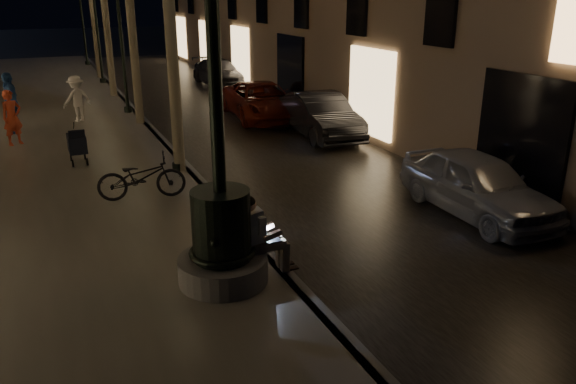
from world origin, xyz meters
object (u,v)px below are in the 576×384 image
lamp_curb_c (96,19)px  car_second (320,115)px  car_third (262,101)px  bicycle (141,177)px  seated_man_laptop (259,233)px  car_front (477,184)px  fountain_lamppost (221,221)px  lamp_curb_a (170,48)px  pedestrian_white (77,99)px  pedestrian_red (12,118)px  stroller (77,144)px  car_rear (219,72)px  pedestrian_blue (11,103)px  lamp_curb_d (82,13)px  lamp_curb_b (120,29)px

lamp_curb_c → car_second: 14.79m
car_third → bicycle: car_third is taller
seated_man_laptop → car_front: bearing=10.8°
fountain_lamppost → bicycle: fountain_lamppost is taller
car_front → car_third: (-0.68, 10.73, -0.00)m
lamp_curb_a → pedestrian_white: 7.68m
lamp_curb_c → pedestrian_red: size_ratio=2.97×
lamp_curb_c → bicycle: lamp_curb_c is taller
lamp_curb_a → stroller: 3.75m
lamp_curb_a → car_rear: lamp_curb_a is taller
car_second → pedestrian_red: 9.32m
pedestrian_blue → car_front: bearing=21.3°
car_rear → pedestrian_red: (-9.30, -9.70, 0.38)m
stroller → bicycle: 3.55m
lamp_curb_d → stroller: (-2.25, -22.34, -2.50)m
lamp_curb_a → lamp_curb_d: 24.00m
car_second → stroller: bearing=-169.3°
pedestrian_white → bicycle: bearing=70.5°
fountain_lamppost → car_rear: 21.14m
fountain_lamppost → pedestrian_red: fountain_lamppost is taller
lamp_curb_c → bicycle: size_ratio=2.56×
car_front → pedestrian_red: size_ratio=2.42×
lamp_curb_a → seated_man_laptop: bearing=-90.8°
lamp_curb_c → pedestrian_blue: (-3.84, -9.82, -2.08)m
car_third → car_rear: size_ratio=1.11×
stroller → car_rear: 14.74m
lamp_curb_c → car_front: lamp_curb_c is taller
car_rear → pedestrian_blue: pedestrian_blue is taller
stroller → bicycle: size_ratio=0.57×
lamp_curb_c → lamp_curb_a: bearing=-90.0°
lamp_curb_d → car_second: bearing=-76.3°
pedestrian_red → stroller: bearing=-91.1°
lamp_curb_a → pedestrian_white: size_ratio=3.05×
lamp_curb_a → car_front: size_ratio=1.23×
pedestrian_red → pedestrian_white: size_ratio=1.02×
car_front → car_second: car_second is taller
bicycle → car_third: bearing=-28.3°
lamp_curb_b → lamp_curb_d: size_ratio=1.00×
pedestrian_red → car_second: bearing=-42.7°
seated_man_laptop → car_rear: seated_man_laptop is taller
pedestrian_white → car_second: bearing=122.9°
pedestrian_white → bicycle: (0.63, -8.84, -0.30)m
lamp_curb_a → car_front: bearing=-43.8°
car_front → pedestrian_blue: size_ratio=2.04×
lamp_curb_b → lamp_curb_d: 16.00m
car_second → pedestrian_red: bearing=172.0°
lamp_curb_c → pedestrian_white: size_ratio=3.05×
pedestrian_white → seated_man_laptop: bearing=73.9°
fountain_lamppost → lamp_curb_a: size_ratio=1.08×
lamp_curb_d → stroller: size_ratio=4.48×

